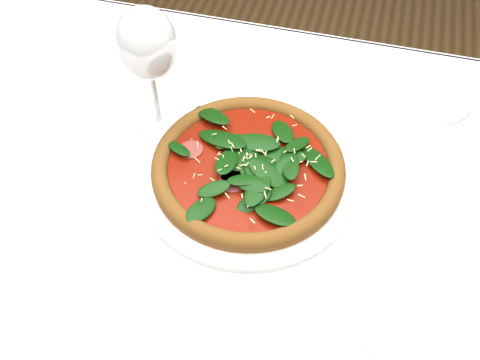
# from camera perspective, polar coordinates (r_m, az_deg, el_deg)

# --- Properties ---
(ground) EXTENTS (6.00, 6.00, 0.00)m
(ground) POSITION_cam_1_polar(r_m,az_deg,el_deg) (1.49, -1.03, -18.15)
(ground) COLOR brown
(ground) RESTS_ON ground
(dining_table) EXTENTS (1.21, 0.81, 0.75)m
(dining_table) POSITION_cam_1_polar(r_m,az_deg,el_deg) (0.91, -1.61, -3.78)
(dining_table) COLOR silver
(dining_table) RESTS_ON ground
(plate) EXTENTS (0.34, 0.34, 0.01)m
(plate) POSITION_cam_1_polar(r_m,az_deg,el_deg) (0.83, 0.87, 0.78)
(plate) COLOR silver
(plate) RESTS_ON dining_table
(pizza) EXTENTS (0.32, 0.32, 0.04)m
(pizza) POSITION_cam_1_polar(r_m,az_deg,el_deg) (0.81, 0.89, 1.65)
(pizza) COLOR #995525
(pizza) RESTS_ON plate
(wine_glass) EXTENTS (0.09, 0.09, 0.22)m
(wine_glass) POSITION_cam_1_polar(r_m,az_deg,el_deg) (0.82, -9.87, 13.81)
(wine_glass) COLOR silver
(wine_glass) RESTS_ON dining_table
(saucer_near) EXTENTS (0.14, 0.14, 0.01)m
(saucer_near) POSITION_cam_1_polar(r_m,az_deg,el_deg) (0.73, 18.31, -14.85)
(saucer_near) COLOR silver
(saucer_near) RESTS_ON dining_table
(saucer_far) EXTENTS (0.13, 0.13, 0.01)m
(saucer_far) POSITION_cam_1_polar(r_m,az_deg,el_deg) (1.01, 19.96, 8.33)
(saucer_far) COLOR silver
(saucer_far) RESTS_ON dining_table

